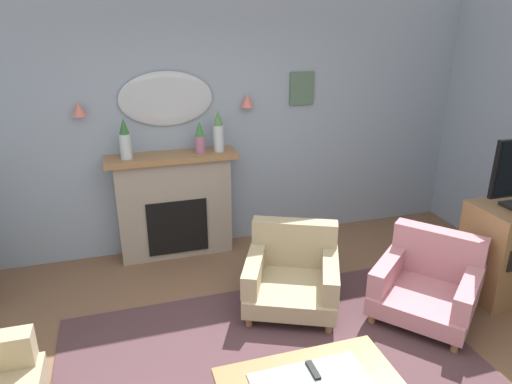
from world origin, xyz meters
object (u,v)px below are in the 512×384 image
(fireplace, at_px, (175,206))
(mantel_vase_centre, at_px, (200,138))
(wall_mirror, at_px, (166,99))
(armchair_near_fireplace, at_px, (429,282))
(wall_sconce_left, at_px, (79,109))
(armchair_in_corner, at_px, (292,272))
(tv_cabinet, at_px, (512,250))
(tv_remote, at_px, (313,370))
(mantel_vase_right, at_px, (218,132))
(wall_sconce_right, at_px, (247,100))
(mantel_vase_left, at_px, (125,140))
(framed_picture, at_px, (302,88))

(fireplace, relative_size, mantel_vase_centre, 4.04)
(wall_mirror, xyz_separation_m, armchair_near_fireplace, (1.99, -1.89, -1.40))
(mantel_vase_centre, relative_size, wall_sconce_left, 2.40)
(armchair_near_fireplace, bearing_deg, armchair_in_corner, 155.28)
(tv_cabinet, bearing_deg, tv_remote, -159.57)
(mantel_vase_centre, height_order, mantel_vase_right, mantel_vase_right)
(wall_mirror, relative_size, wall_sconce_right, 6.86)
(armchair_in_corner, bearing_deg, tv_cabinet, -12.91)
(mantel_vase_right, height_order, armchair_near_fireplace, mantel_vase_right)
(armchair_near_fireplace, bearing_deg, tv_cabinet, 2.56)
(armchair_in_corner, bearing_deg, tv_remote, -106.04)
(mantel_vase_right, distance_m, wall_mirror, 0.63)
(wall_sconce_left, xyz_separation_m, tv_remote, (1.35, -2.70, -1.21))
(armchair_near_fireplace, xyz_separation_m, tv_cabinet, (0.93, 0.04, 0.15))
(wall_mirror, bearing_deg, mantel_vase_left, -159.30)
(mantel_vase_centre, distance_m, armchair_near_fireplace, 2.62)
(mantel_vase_left, distance_m, tv_remote, 2.89)
(tv_remote, bearing_deg, mantel_vase_left, 110.27)
(wall_mirror, bearing_deg, fireplace, -90.00)
(mantel_vase_left, distance_m, mantel_vase_right, 0.95)
(wall_sconce_left, bearing_deg, armchair_near_fireplace, -32.89)
(mantel_vase_right, bearing_deg, mantel_vase_left, -180.00)
(wall_mirror, distance_m, tv_cabinet, 3.68)
(mantel_vase_left, distance_m, wall_sconce_left, 0.52)
(mantel_vase_right, bearing_deg, armchair_in_corner, -72.00)
(tv_remote, bearing_deg, wall_sconce_right, 82.64)
(framed_picture, bearing_deg, mantel_vase_left, -174.73)
(tv_remote, height_order, armchair_in_corner, armchair_in_corner)
(wall_sconce_right, height_order, armchair_near_fireplace, wall_sconce_right)
(wall_sconce_right, distance_m, tv_remote, 2.98)
(tv_remote, height_order, armchair_near_fireplace, armchair_near_fireplace)
(wall_mirror, relative_size, armchair_in_corner, 0.89)
(mantel_vase_right, bearing_deg, wall_sconce_left, 174.92)
(framed_picture, bearing_deg, fireplace, -174.23)
(wall_mirror, bearing_deg, tv_cabinet, -32.32)
(mantel_vase_left, xyz_separation_m, wall_mirror, (0.45, 0.17, 0.36))
(wall_sconce_left, bearing_deg, tv_cabinet, -25.48)
(mantel_vase_centre, relative_size, mantel_vase_right, 0.77)
(mantel_vase_centre, bearing_deg, mantel_vase_left, -180.00)
(mantel_vase_centre, xyz_separation_m, tv_remote, (0.20, -2.58, -0.87))
(framed_picture, distance_m, tv_cabinet, 2.67)
(fireplace, height_order, mantel_vase_left, mantel_vase_left)
(mantel_vase_left, bearing_deg, wall_sconce_right, 5.27)
(wall_mirror, relative_size, wall_sconce_left, 6.86)
(fireplace, bearing_deg, tv_remote, -79.10)
(mantel_vase_centre, height_order, framed_picture, framed_picture)
(tv_cabinet, bearing_deg, armchair_near_fireplace, -177.44)
(mantel_vase_left, xyz_separation_m, wall_sconce_right, (1.30, 0.12, 0.31))
(mantel_vase_left, height_order, armchair_in_corner, mantel_vase_left)
(fireplace, distance_m, tv_cabinet, 3.38)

